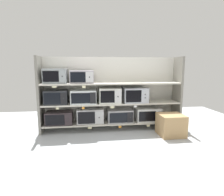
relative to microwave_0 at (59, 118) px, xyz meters
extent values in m
cube|color=#B2B7BC|center=(1.13, -1.00, -0.31)|extent=(6.94, 6.00, 0.02)
cube|color=beige|center=(1.13, 0.24, 0.49)|extent=(3.14, 0.04, 1.59)
cube|color=gray|center=(-0.37, 0.00, 0.49)|extent=(0.05, 0.43, 1.59)
cube|color=gray|center=(2.63, 0.00, 0.49)|extent=(0.05, 0.43, 1.59)
cube|color=beige|center=(1.13, 0.00, -0.15)|extent=(2.94, 0.43, 0.03)
cube|color=#31282C|center=(0.00, 0.00, 0.00)|extent=(0.55, 0.37, 0.26)
cube|color=black|center=(-0.06, -0.19, 0.00)|extent=(0.38, 0.01, 0.21)
cube|color=#31282C|center=(0.20, -0.18, 0.00)|extent=(0.14, 0.01, 0.21)
cylinder|color=#262628|center=(0.20, -0.19, -0.03)|extent=(0.02, 0.01, 0.02)
cylinder|color=#262628|center=(0.20, -0.19, 0.03)|extent=(0.02, 0.01, 0.02)
cube|color=#BCBCBE|center=(0.65, 0.00, 0.02)|extent=(0.56, 0.34, 0.31)
cube|color=black|center=(0.57, -0.17, 0.02)|extent=(0.35, 0.01, 0.25)
cube|color=#BCBCBE|center=(0.84, -0.17, 0.02)|extent=(0.18, 0.01, 0.25)
cylinder|color=#262628|center=(0.84, -0.18, 0.02)|extent=(0.02, 0.01, 0.02)
cube|color=#A2A2A5|center=(1.30, 0.00, 0.01)|extent=(0.54, 0.39, 0.28)
cube|color=black|center=(1.24, -0.20, 0.01)|extent=(0.38, 0.01, 0.21)
cube|color=black|center=(1.50, -0.20, 0.01)|extent=(0.13, 0.01, 0.22)
cylinder|color=#262628|center=(1.50, -0.21, 0.01)|extent=(0.02, 0.01, 0.02)
cube|color=silver|center=(1.94, 0.00, 0.01)|extent=(0.55, 0.39, 0.29)
cube|color=black|center=(1.88, -0.20, 0.01)|extent=(0.37, 0.01, 0.22)
cube|color=silver|center=(2.13, -0.20, 0.01)|extent=(0.15, 0.01, 0.23)
cylinder|color=#262628|center=(2.13, -0.21, -0.02)|extent=(0.02, 0.01, 0.02)
cylinder|color=#262628|center=(2.13, -0.21, 0.05)|extent=(0.02, 0.01, 0.02)
cube|color=beige|center=(0.64, -0.21, -0.19)|extent=(0.09, 0.00, 0.04)
cube|color=orange|center=(1.27, -0.21, -0.19)|extent=(0.06, 0.00, 0.05)
cube|color=beige|center=(1.90, -0.21, -0.19)|extent=(0.07, 0.00, 0.04)
cube|color=beige|center=(1.13, 0.00, 0.29)|extent=(2.94, 0.43, 0.03)
cube|color=#2C2F34|center=(-0.05, 0.00, 0.44)|extent=(0.46, 0.36, 0.29)
cube|color=black|center=(-0.10, -0.18, 0.44)|extent=(0.32, 0.01, 0.23)
cube|color=black|center=(0.12, -0.18, 0.44)|extent=(0.11, 0.01, 0.23)
cylinder|color=#262628|center=(0.12, -0.19, 0.44)|extent=(0.02, 0.01, 0.02)
cube|color=silver|center=(0.52, 0.00, 0.44)|extent=(0.53, 0.41, 0.28)
cube|color=black|center=(0.46, -0.20, 0.44)|extent=(0.38, 0.01, 0.21)
cube|color=black|center=(0.71, -0.20, 0.44)|extent=(0.12, 0.01, 0.23)
cube|color=silver|center=(1.08, 0.00, 0.46)|extent=(0.46, 0.40, 0.32)
cube|color=black|center=(1.01, -0.20, 0.46)|extent=(0.29, 0.01, 0.25)
cube|color=silver|center=(1.23, -0.20, 0.46)|extent=(0.14, 0.01, 0.26)
cylinder|color=#262628|center=(1.23, -0.21, 0.46)|extent=(0.02, 0.01, 0.02)
cube|color=#B3B9C2|center=(1.64, 0.00, 0.46)|extent=(0.52, 0.42, 0.32)
cube|color=black|center=(1.56, -0.21, 0.46)|extent=(0.33, 0.01, 0.25)
cube|color=#B3B9C2|center=(1.81, -0.21, 0.46)|extent=(0.16, 0.01, 0.26)
cylinder|color=#262628|center=(1.81, -0.22, 0.43)|extent=(0.02, 0.01, 0.02)
cylinder|color=#262628|center=(1.81, -0.22, 0.50)|extent=(0.02, 0.01, 0.02)
cube|color=beige|center=(0.00, -0.21, 0.25)|extent=(0.06, 0.00, 0.04)
cube|color=orange|center=(0.51, -0.21, 0.24)|extent=(0.05, 0.00, 0.05)
cube|color=beige|center=(1.11, -0.21, 0.24)|extent=(0.08, 0.00, 0.05)
cube|color=white|center=(1.60, -0.21, 0.25)|extent=(0.07, 0.00, 0.04)
cube|color=beige|center=(1.13, 0.00, 0.72)|extent=(2.94, 0.43, 0.03)
cube|color=#979EA1|center=(-0.04, 0.00, 0.88)|extent=(0.47, 0.35, 0.30)
cube|color=black|center=(-0.10, -0.17, 0.88)|extent=(0.31, 0.01, 0.21)
cube|color=#979EA1|center=(0.12, -0.17, 0.88)|extent=(0.13, 0.01, 0.24)
cylinder|color=#262628|center=(0.12, -0.18, 0.88)|extent=(0.02, 0.01, 0.02)
cube|color=#B8B2BC|center=(0.49, 0.00, 0.87)|extent=(0.48, 0.34, 0.26)
cube|color=black|center=(0.42, -0.17, 0.87)|extent=(0.30, 0.01, 0.20)
cube|color=silver|center=(0.65, -0.17, 0.87)|extent=(0.15, 0.01, 0.21)
cylinder|color=#262628|center=(0.65, -0.18, 0.87)|extent=(0.02, 0.01, 0.02)
cube|color=beige|center=(-0.04, -0.21, 0.68)|extent=(0.09, 0.00, 0.03)
cube|color=beige|center=(0.53, -0.21, 0.67)|extent=(0.07, 0.00, 0.05)
cube|color=tan|center=(2.26, -0.53, -0.09)|extent=(0.48, 0.48, 0.43)
camera|label=1|loc=(0.60, -4.03, 1.06)|focal=30.39mm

